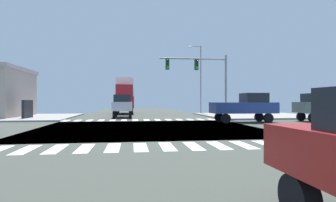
{
  "coord_description": "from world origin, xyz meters",
  "views": [
    {
      "loc": [
        -1.07,
        -17.5,
        1.71
      ],
      "look_at": [
        2.11,
        6.51,
        1.71
      ],
      "focal_mm": 29.34,
      "sensor_mm": 36.0,
      "label": 1
    }
  ],
  "objects": [
    {
      "name": "crosswalk_near",
      "position": [
        -0.25,
        -7.3,
        0.0
      ],
      "size": [
        13.5,
        2.0,
        0.01
      ],
      "color": "silver",
      "rests_on": "ground"
    },
    {
      "name": "sedan_leading_3",
      "position": [
        -2.0,
        32.27,
        1.12
      ],
      "size": [
        1.8,
        4.3,
        1.88
      ],
      "rotation": [
        0.0,
        0.0,
        3.14
      ],
      "color": "black",
      "rests_on": "ground"
    },
    {
      "name": "suv_nearside_1",
      "position": [
        14.88,
        3.5,
        1.39
      ],
      "size": [
        4.6,
        1.96,
        2.34
      ],
      "rotation": [
        0.0,
        0.0,
        4.71
      ],
      "color": "black",
      "rests_on": "ground"
    },
    {
      "name": "box_truck_farside_1",
      "position": [
        -2.0,
        20.15,
        2.56
      ],
      "size": [
        2.4,
        7.2,
        4.85
      ],
      "rotation": [
        0.0,
        0.0,
        3.14
      ],
      "color": "black",
      "rests_on": "ground"
    },
    {
      "name": "ground",
      "position": [
        0.0,
        0.0,
        -0.03
      ],
      "size": [
        90.0,
        90.0,
        0.05
      ],
      "color": "#3D4239"
    },
    {
      "name": "traffic_signal_mast",
      "position": [
        5.26,
        7.59,
        4.48
      ],
      "size": [
        6.48,
        0.55,
        6.07
      ],
      "color": "gray",
      "rests_on": "ground"
    },
    {
      "name": "pickup_trailing_1",
      "position": [
        7.97,
        3.5,
        1.29
      ],
      "size": [
        5.1,
        2.0,
        2.35
      ],
      "rotation": [
        0.0,
        0.0,
        4.71
      ],
      "color": "black",
      "rests_on": "ground"
    },
    {
      "name": "suv_outer_2",
      "position": [
        -2.0,
        11.28,
        1.39
      ],
      "size": [
        1.96,
        4.6,
        2.34
      ],
      "rotation": [
        0.0,
        0.0,
        3.14
      ],
      "color": "black",
      "rests_on": "ground"
    },
    {
      "name": "crosswalk_far",
      "position": [
        -0.25,
        7.3,
        0.0
      ],
      "size": [
        13.5,
        2.0,
        0.01
      ],
      "color": "silver",
      "rests_on": "ground"
    },
    {
      "name": "sidewalk_corner_nw",
      "position": [
        -13.0,
        12.0,
        0.07
      ],
      "size": [
        12.0,
        12.0,
        0.14
      ],
      "color": "gray",
      "rests_on": "ground"
    },
    {
      "name": "street_lamp",
      "position": [
        7.74,
        17.79,
        5.3
      ],
      "size": [
        1.78,
        0.32,
        8.99
      ],
      "color": "gray",
      "rests_on": "ground"
    },
    {
      "name": "sidewalk_corner_ne",
      "position": [
        13.0,
        12.0,
        0.07
      ],
      "size": [
        12.0,
        12.0,
        0.14
      ],
      "color": "gray",
      "rests_on": "ground"
    }
  ]
}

